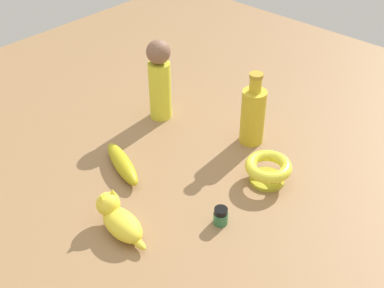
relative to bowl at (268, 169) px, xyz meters
The scene contains 7 objects.
ground 0.19m from the bowl, 59.90° to the right, with size 2.00×2.00×0.00m, color #936D47.
bowl is the anchor object (origin of this frame).
banana 0.36m from the bowl, 54.40° to the right, with size 0.18×0.04×0.04m, color gold.
bottle_tall 0.18m from the bowl, 129.82° to the right, with size 0.06×0.06×0.21m.
cat_figurine 0.38m from the bowl, 21.93° to the right, with size 0.08×0.16×0.09m.
nail_polish_jar 0.19m from the bowl, ahead, with size 0.03×0.03×0.04m.
person_figure_adult 0.41m from the bowl, 94.46° to the right, with size 0.07×0.07×0.24m.
Camera 1 is at (0.72, 0.66, 0.80)m, focal length 46.72 mm.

